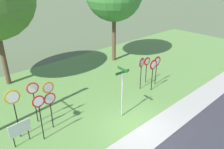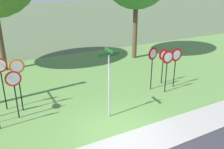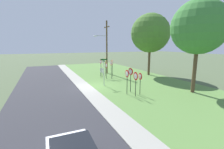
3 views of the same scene
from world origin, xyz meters
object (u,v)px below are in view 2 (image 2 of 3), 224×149
(yield_sign_far_left, at_px, (153,59))
(yield_sign_far_right, at_px, (168,62))
(yield_sign_near_left, at_px, (176,58))
(stop_sign_near_right, at_px, (1,73))
(stop_sign_far_left, at_px, (18,74))
(stop_sign_near_left, at_px, (14,85))
(street_name_post, at_px, (109,78))
(yield_sign_near_right, at_px, (164,59))

(yield_sign_far_left, height_order, yield_sign_far_right, yield_sign_far_left)
(yield_sign_near_left, relative_size, yield_sign_far_right, 0.97)
(stop_sign_near_right, bearing_deg, stop_sign_far_left, -29.28)
(stop_sign_far_left, xyz_separation_m, yield_sign_far_right, (7.17, -1.57, -0.05))
(stop_sign_near_left, bearing_deg, street_name_post, -27.10)
(yield_sign_near_left, bearing_deg, stop_sign_far_left, 173.80)
(yield_sign_far_right, bearing_deg, street_name_post, -164.59)
(stop_sign_far_left, distance_m, yield_sign_near_right, 7.83)
(stop_sign_near_right, distance_m, street_name_post, 4.87)
(stop_sign_near_right, bearing_deg, street_name_post, -28.45)
(stop_sign_near_left, height_order, street_name_post, street_name_post)
(stop_sign_far_left, bearing_deg, yield_sign_near_left, -7.43)
(stop_sign_far_left, height_order, yield_sign_near_right, stop_sign_far_left)
(stop_sign_near_left, distance_m, yield_sign_far_right, 7.51)
(stop_sign_near_right, relative_size, street_name_post, 0.81)
(stop_sign_near_left, height_order, yield_sign_near_left, yield_sign_near_left)
(yield_sign_far_right, xyz_separation_m, street_name_post, (-3.89, -0.80, 0.09))
(stop_sign_far_left, distance_m, street_name_post, 4.06)
(street_name_post, bearing_deg, yield_sign_near_right, 26.98)
(stop_sign_far_left, distance_m, yield_sign_far_left, 6.77)
(yield_sign_far_right, bearing_deg, yield_sign_near_left, 24.84)
(yield_sign_near_left, xyz_separation_m, yield_sign_far_right, (-0.93, -0.36, 0.06))
(yield_sign_far_right, bearing_deg, yield_sign_near_right, 62.82)
(stop_sign_near_right, relative_size, yield_sign_near_left, 1.11)
(yield_sign_far_left, relative_size, street_name_post, 0.78)
(stop_sign_near_right, bearing_deg, yield_sign_near_left, -3.46)
(yield_sign_near_right, distance_m, street_name_post, 4.89)
(stop_sign_far_left, height_order, yield_sign_near_left, stop_sign_far_left)
(stop_sign_far_left, bearing_deg, yield_sign_far_right, -11.26)
(yield_sign_near_right, relative_size, street_name_post, 0.67)
(stop_sign_far_left, height_order, street_name_post, street_name_post)
(stop_sign_near_right, xyz_separation_m, yield_sign_far_left, (7.37, -1.39, -0.00))
(yield_sign_far_left, bearing_deg, yield_sign_near_left, -23.36)
(stop_sign_near_left, height_order, stop_sign_near_right, stop_sign_near_right)
(yield_sign_near_right, relative_size, yield_sign_far_right, 0.89)
(stop_sign_near_left, bearing_deg, stop_sign_near_right, 108.75)
(stop_sign_far_left, xyz_separation_m, yield_sign_near_right, (7.81, -0.52, -0.26))
(stop_sign_near_right, relative_size, yield_sign_far_left, 1.04)
(stop_sign_near_right, relative_size, yield_sign_far_right, 1.07)
(yield_sign_near_right, height_order, yield_sign_far_left, yield_sign_far_left)
(stop_sign_near_left, relative_size, yield_sign_far_left, 0.91)
(stop_sign_near_left, relative_size, stop_sign_far_left, 0.88)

